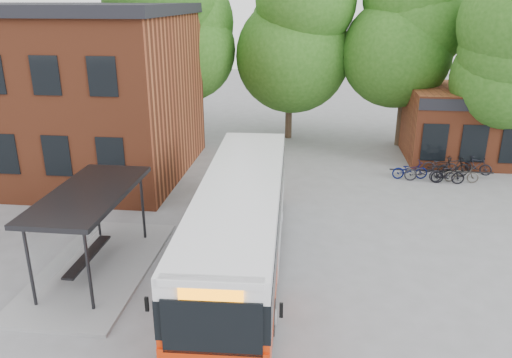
# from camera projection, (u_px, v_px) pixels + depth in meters

# --- Properties ---
(ground) EXTENTS (100.00, 100.00, 0.00)m
(ground) POSITION_uv_depth(u_px,v_px,m) (232.00, 263.00, 17.49)
(ground) COLOR slate
(station_building) EXTENTS (18.40, 10.40, 8.50)m
(station_building) POSITION_uv_depth(u_px,v_px,m) (12.00, 90.00, 25.86)
(station_building) COLOR brown
(station_building) RESTS_ON ground
(bus_shelter) EXTENTS (3.60, 7.00, 2.90)m
(bus_shelter) POSITION_uv_depth(u_px,v_px,m) (93.00, 231.00, 16.55)
(bus_shelter) COLOR #262629
(bus_shelter) RESTS_ON ground
(bike_rail) EXTENTS (5.20, 0.10, 0.38)m
(bike_rail) POSITION_uv_depth(u_px,v_px,m) (441.00, 174.00, 25.74)
(bike_rail) COLOR #262629
(bike_rail) RESTS_ON ground
(tree_0) EXTENTS (7.92, 7.92, 11.00)m
(tree_0) POSITION_uv_depth(u_px,v_px,m) (177.00, 53.00, 31.20)
(tree_0) COLOR #275917
(tree_0) RESTS_ON ground
(tree_1) EXTENTS (7.92, 7.92, 10.40)m
(tree_1) POSITION_uv_depth(u_px,v_px,m) (290.00, 58.00, 31.47)
(tree_1) COLOR #275917
(tree_1) RESTS_ON ground
(tree_2) EXTENTS (7.92, 7.92, 11.00)m
(tree_2) POSITION_uv_depth(u_px,v_px,m) (407.00, 56.00, 29.66)
(tree_2) COLOR #275917
(tree_2) RESTS_ON ground
(city_bus) EXTENTS (3.14, 12.51, 3.15)m
(city_bus) POSITION_uv_depth(u_px,v_px,m) (241.00, 225.00, 16.72)
(city_bus) COLOR red
(city_bus) RESTS_ON ground
(bicycle_0) EXTENTS (1.86, 0.84, 0.95)m
(bicycle_0) POSITION_uv_depth(u_px,v_px,m) (410.00, 170.00, 25.47)
(bicycle_0) COLOR #040C47
(bicycle_0) RESTS_ON ground
(bicycle_2) EXTENTS (1.87, 0.74, 0.97)m
(bicycle_2) POSITION_uv_depth(u_px,v_px,m) (423.00, 172.00, 25.11)
(bicycle_2) COLOR black
(bicycle_2) RESTS_ON ground
(bicycle_3) EXTENTS (1.63, 0.52, 0.97)m
(bicycle_3) POSITION_uv_depth(u_px,v_px,m) (448.00, 174.00, 24.79)
(bicycle_3) COLOR black
(bicycle_3) RESTS_ON ground
(bicycle_4) EXTENTS (1.77, 0.74, 0.91)m
(bicycle_4) POSITION_uv_depth(u_px,v_px,m) (440.00, 165.00, 26.32)
(bicycle_4) COLOR black
(bicycle_4) RESTS_ON ground
(bicycle_5) EXTENTS (1.93, 1.08, 1.12)m
(bicycle_5) POSITION_uv_depth(u_px,v_px,m) (453.00, 167.00, 25.58)
(bicycle_5) COLOR black
(bicycle_5) RESTS_ON ground
(bicycle_6) EXTENTS (1.70, 0.70, 0.88)m
(bicycle_6) POSITION_uv_depth(u_px,v_px,m) (461.00, 174.00, 25.00)
(bicycle_6) COLOR #45403A
(bicycle_6) RESTS_ON ground
(bicycle_7) EXTENTS (1.62, 1.06, 0.95)m
(bicycle_7) POSITION_uv_depth(u_px,v_px,m) (476.00, 165.00, 26.16)
(bicycle_7) COLOR black
(bicycle_7) RESTS_ON ground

